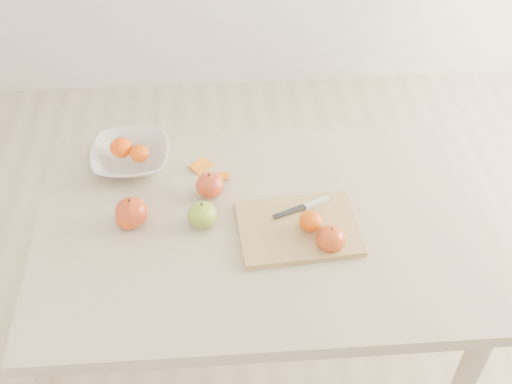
{
  "coord_description": "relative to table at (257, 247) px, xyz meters",
  "views": [
    {
      "loc": [
        -0.09,
        -1.18,
        2.03
      ],
      "look_at": [
        0.0,
        0.05,
        0.82
      ],
      "focal_mm": 45.0,
      "sensor_mm": 36.0,
      "label": 1
    }
  ],
  "objects": [
    {
      "name": "apple_red_a",
      "position": [
        -0.12,
        0.12,
        0.13
      ],
      "size": [
        0.08,
        0.08,
        0.07
      ],
      "primitive_type": "ellipsoid",
      "color": "maroon",
      "rests_on": "table"
    },
    {
      "name": "paring_knife",
      "position": [
        0.15,
        0.04,
        0.12
      ],
      "size": [
        0.17,
        0.07,
        0.01
      ],
      "color": "silver",
      "rests_on": "cutting_board"
    },
    {
      "name": "apple_red_e",
      "position": [
        0.18,
        -0.1,
        0.13
      ],
      "size": [
        0.08,
        0.08,
        0.07
      ],
      "primitive_type": "ellipsoid",
      "color": "maroon",
      "rests_on": "table"
    },
    {
      "name": "board_tangerine",
      "position": [
        0.14,
        -0.04,
        0.14
      ],
      "size": [
        0.06,
        0.06,
        0.05
      ],
      "primitive_type": "ellipsoid",
      "color": "#D65507",
      "rests_on": "cutting_board"
    },
    {
      "name": "bowl_tangerine_far",
      "position": [
        -0.33,
        0.25,
        0.15
      ],
      "size": [
        0.06,
        0.06,
        0.05
      ],
      "primitive_type": "ellipsoid",
      "color": "#E04F07",
      "rests_on": "fruit_bowl"
    },
    {
      "name": "cutting_board",
      "position": [
        0.11,
        -0.03,
        0.11
      ],
      "size": [
        0.33,
        0.26,
        0.02
      ],
      "primitive_type": "cube",
      "rotation": [
        0.0,
        0.0,
        0.07
      ],
      "color": "tan",
      "rests_on": "table"
    },
    {
      "name": "apple_green",
      "position": [
        -0.15,
        0.01,
        0.13
      ],
      "size": [
        0.08,
        0.08,
        0.07
      ],
      "primitive_type": "ellipsoid",
      "color": "#598C15",
      "rests_on": "table"
    },
    {
      "name": "table",
      "position": [
        0.0,
        0.0,
        0.0
      ],
      "size": [
        1.2,
        0.8,
        0.75
      ],
      "color": "#C4B294",
      "rests_on": "ground"
    },
    {
      "name": "bowl_tangerine_near",
      "position": [
        -0.38,
        0.28,
        0.16
      ],
      "size": [
        0.07,
        0.07,
        0.06
      ],
      "primitive_type": "ellipsoid",
      "color": "#E84908",
      "rests_on": "fruit_bowl"
    },
    {
      "name": "ground",
      "position": [
        0.0,
        0.0,
        -0.65
      ],
      "size": [
        3.5,
        3.5,
        0.0
      ],
      "primitive_type": "plane",
      "color": "#C6B293",
      "rests_on": "ground"
    },
    {
      "name": "apple_red_d",
      "position": [
        -0.34,
        0.01,
        0.13
      ],
      "size": [
        0.07,
        0.07,
        0.06
      ],
      "primitive_type": "ellipsoid",
      "color": "#A70A0E",
      "rests_on": "table"
    },
    {
      "name": "apple_red_b",
      "position": [
        -0.34,
        0.03,
        0.14
      ],
      "size": [
        0.09,
        0.09,
        0.08
      ],
      "primitive_type": "ellipsoid",
      "color": "maroon",
      "rests_on": "table"
    },
    {
      "name": "orange_peel_b",
      "position": [
        -0.09,
        0.19,
        0.1
      ],
      "size": [
        0.05,
        0.04,
        0.01
      ],
      "primitive_type": "cube",
      "rotation": [
        -0.14,
        0.0,
        -0.04
      ],
      "color": "orange",
      "rests_on": "table"
    },
    {
      "name": "fruit_bowl",
      "position": [
        -0.36,
        0.27,
        0.13
      ],
      "size": [
        0.23,
        0.23,
        0.06
      ],
      "primitive_type": "imported",
      "color": "silver",
      "rests_on": "table"
    },
    {
      "name": "orange_peel_a",
      "position": [
        -0.15,
        0.24,
        0.1
      ],
      "size": [
        0.07,
        0.07,
        0.01
      ],
      "primitive_type": "cube",
      "rotation": [
        0.21,
        0.0,
        0.76
      ],
      "color": "orange",
      "rests_on": "table"
    }
  ]
}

